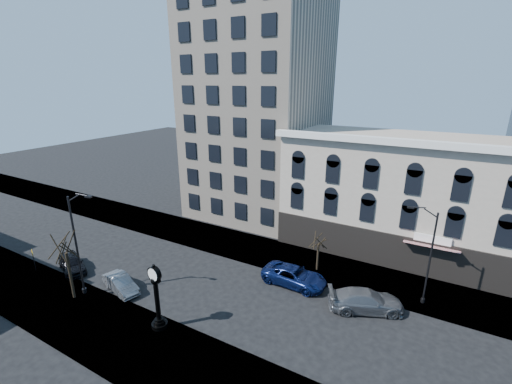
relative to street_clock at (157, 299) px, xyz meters
The scene contains 15 objects.
ground 6.49m from the street_clock, 85.70° to the left, with size 160.00×160.00×0.00m, color black.
sidewalk_far 14.21m from the street_clock, 88.15° to the left, with size 160.00×6.00×0.12m, color gray.
sidewalk_near 3.14m from the street_clock, 77.28° to the right, with size 160.00×6.00×0.12m, color gray.
cream_tower 30.60m from the street_clock, 102.82° to the left, with size 15.90×15.40×42.50m.
victorian_row 25.44m from the street_clock, 60.37° to the left, with size 22.60×11.19×12.50m.
street_clock is the anchor object (origin of this frame).
street_lamp_near 9.15m from the street_clock, behind, with size 2.31×0.86×9.10m.
street_lamp_far 20.57m from the street_clock, 38.07° to the left, with size 2.13×0.49×8.24m.
bare_tree_near 9.19m from the street_clock, behind, with size 3.83×3.83×6.58m.
bare_tree_far 15.13m from the street_clock, 61.09° to the left, with size 2.46×2.46×4.22m.
warning_sign 15.80m from the street_clock, behind, with size 0.70×0.30×2.25m.
car_near_a 13.21m from the street_clock, behind, with size 1.81×4.51×1.54m, color black.
car_near_b 6.76m from the street_clock, 163.54° to the left, with size 1.45×4.17×1.37m, color #595B60.
car_far_a 11.96m from the street_clock, 57.88° to the left, with size 2.64×5.73×1.59m, color #0C194C.
car_far_b 15.83m from the street_clock, 36.84° to the left, with size 2.35×5.78×1.68m, color #595B60.
Camera 1 is at (15.79, -20.61, 17.20)m, focal length 24.00 mm.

